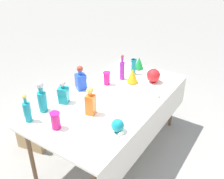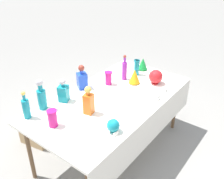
% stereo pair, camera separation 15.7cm
% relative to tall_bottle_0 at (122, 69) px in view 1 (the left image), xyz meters
% --- Properties ---
extents(ground_plane, '(40.00, 40.00, 0.00)m').
position_rel_tall_bottle_0_xyz_m(ground_plane, '(-0.44, -0.14, -0.89)').
color(ground_plane, gray).
extents(display_table, '(1.94, 1.03, 0.76)m').
position_rel_tall_bottle_0_xyz_m(display_table, '(-0.44, -0.19, -0.19)').
color(display_table, white).
rests_on(display_table, ground).
extents(tall_bottle_0, '(0.06, 0.06, 0.33)m').
position_rel_tall_bottle_0_xyz_m(tall_bottle_0, '(0.00, 0.00, 0.00)').
color(tall_bottle_0, purple).
rests_on(tall_bottle_0, display_table).
extents(tall_bottle_1, '(0.09, 0.09, 0.33)m').
position_rel_tall_bottle_0_xyz_m(tall_bottle_1, '(-1.05, 0.29, 0.01)').
color(tall_bottle_1, teal).
rests_on(tall_bottle_1, display_table).
extents(tall_bottle_2, '(0.07, 0.07, 0.29)m').
position_rel_tall_bottle_0_xyz_m(tall_bottle_2, '(-1.24, 0.28, -0.02)').
color(tall_bottle_2, teal).
rests_on(tall_bottle_2, display_table).
extents(square_decanter_0, '(0.15, 0.15, 0.29)m').
position_rel_tall_bottle_0_xyz_m(square_decanter_0, '(-0.48, 0.26, -0.01)').
color(square_decanter_0, blue).
rests_on(square_decanter_0, display_table).
extents(square_decanter_1, '(0.10, 0.10, 0.30)m').
position_rel_tall_bottle_0_xyz_m(square_decanter_1, '(-0.82, -0.14, 0.00)').
color(square_decanter_1, orange).
rests_on(square_decanter_1, display_table).
extents(square_decanter_2, '(0.13, 0.13, 0.26)m').
position_rel_tall_bottle_0_xyz_m(square_decanter_2, '(-0.81, 0.23, -0.02)').
color(square_decanter_2, teal).
rests_on(square_decanter_2, display_table).
extents(slender_vase_0, '(0.09, 0.09, 0.17)m').
position_rel_tall_bottle_0_xyz_m(slender_vase_0, '(-1.18, -0.02, -0.04)').
color(slender_vase_0, '#C61972').
rests_on(slender_vase_0, display_table).
extents(slender_vase_1, '(0.09, 0.09, 0.16)m').
position_rel_tall_bottle_0_xyz_m(slender_vase_1, '(-0.22, 0.08, -0.04)').
color(slender_vase_1, '#C61972').
rests_on(slender_vase_1, display_table).
extents(slender_vase_2, '(0.08, 0.08, 0.21)m').
position_rel_tall_bottle_0_xyz_m(slender_vase_2, '(0.21, -0.05, -0.02)').
color(slender_vase_2, teal).
rests_on(slender_vase_2, display_table).
extents(fluted_vase_0, '(0.14, 0.14, 0.19)m').
position_rel_tall_bottle_0_xyz_m(fluted_vase_0, '(-0.01, -0.16, -0.04)').
color(fluted_vase_0, orange).
rests_on(fluted_vase_0, display_table).
extents(fluted_vase_1, '(0.13, 0.13, 0.17)m').
position_rel_tall_bottle_0_xyz_m(fluted_vase_1, '(0.39, -0.03, -0.05)').
color(fluted_vase_1, '#198C38').
rests_on(fluted_vase_1, display_table).
extents(round_bowl_0, '(0.12, 0.12, 0.13)m').
position_rel_tall_bottle_0_xyz_m(round_bowl_0, '(-0.91, -0.51, -0.07)').
color(round_bowl_0, teal).
rests_on(round_bowl_0, display_table).
extents(round_bowl_1, '(0.17, 0.17, 0.18)m').
position_rel_tall_bottle_0_xyz_m(round_bowl_1, '(0.14, -0.36, -0.04)').
color(round_bowl_1, red).
rests_on(round_bowl_1, display_table).
extents(price_tag_left, '(0.06, 0.03, 0.04)m').
position_rel_tall_bottle_0_xyz_m(price_tag_left, '(0.05, -0.56, -0.11)').
color(price_tag_left, white).
rests_on(price_tag_left, display_table).
extents(price_tag_center, '(0.05, 0.02, 0.05)m').
position_rel_tall_bottle_0_xyz_m(price_tag_center, '(-0.17, -0.58, -0.11)').
color(price_tag_center, white).
rests_on(price_tag_center, display_table).
extents(price_tag_right, '(0.06, 0.03, 0.04)m').
position_rel_tall_bottle_0_xyz_m(price_tag_right, '(-0.94, -0.57, -0.11)').
color(price_tag_right, white).
rests_on(price_tag_right, display_table).
extents(cardboard_box_behind_left, '(0.54, 0.45, 0.37)m').
position_rel_tall_bottle_0_xyz_m(cardboard_box_behind_left, '(-0.80, 0.74, -0.75)').
color(cardboard_box_behind_left, tan).
rests_on(cardboard_box_behind_left, ground).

